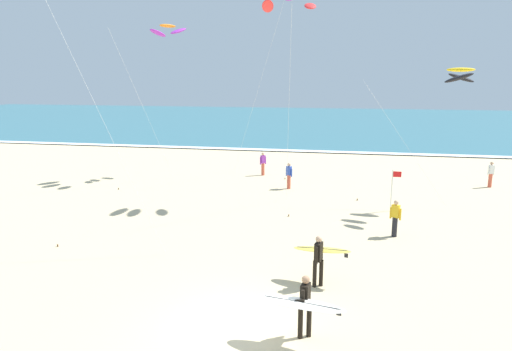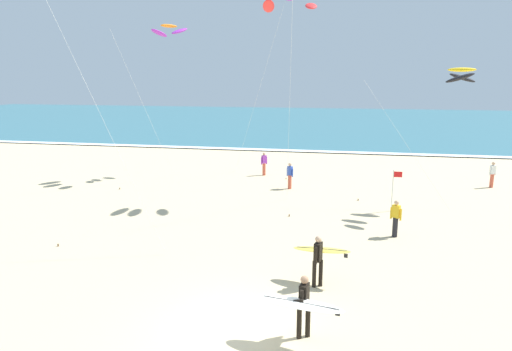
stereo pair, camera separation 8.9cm
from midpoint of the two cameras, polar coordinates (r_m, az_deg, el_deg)
ground_plane at (r=12.90m, az=-1.87°, el=-18.61°), size 160.00×160.00×0.00m
ocean_water at (r=71.12m, az=9.50°, el=6.65°), size 160.00×60.00×0.08m
shoreline_foam at (r=41.67m, az=7.86°, el=3.00°), size 160.00×1.18×0.01m
surfer_lead at (r=15.05m, az=8.06°, el=-9.66°), size 1.98×1.09×1.71m
surfer_trailing at (r=11.99m, az=5.97°, el=-15.49°), size 2.28×1.10×1.71m
kite_arc_amber_near at (r=30.72m, az=-10.68°, el=17.31°), size 3.45×4.98×9.85m
kite_arc_violet_mid at (r=24.81m, az=4.33°, el=20.52°), size 2.93×4.08×10.62m
kite_arc_golden_low at (r=24.20m, az=24.23°, el=11.27°), size 5.41×2.71×7.04m
bystander_white_top at (r=31.37m, az=27.38°, el=0.11°), size 0.45×0.31×1.59m
bystander_yellow_top at (r=20.16m, az=17.08°, el=-5.10°), size 0.45×0.31×1.59m
bystander_purple_top at (r=31.39m, az=1.09°, el=1.49°), size 0.39×0.36×1.59m
bystander_blue_top at (r=27.63m, az=4.32°, el=-0.01°), size 0.43×0.33×1.59m
lifeguard_flag at (r=23.82m, az=16.85°, el=-1.35°), size 0.45×0.05×2.10m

